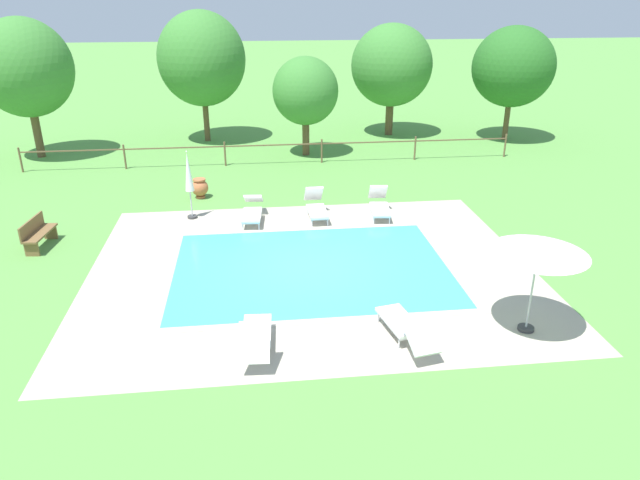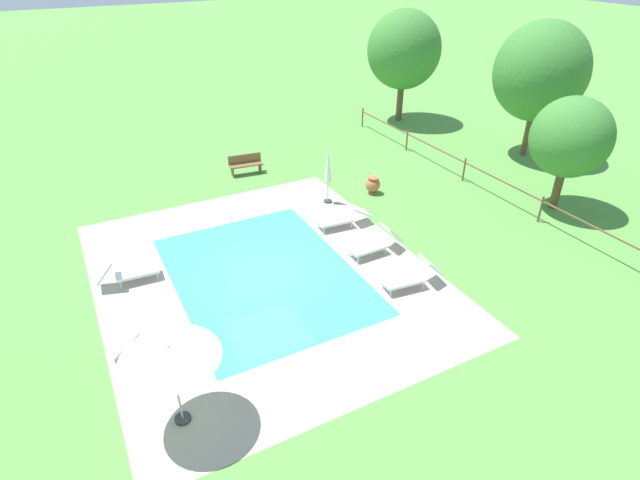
# 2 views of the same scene
# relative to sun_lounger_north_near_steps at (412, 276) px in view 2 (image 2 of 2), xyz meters

# --- Properties ---
(ground_plane) EXTENTS (160.00, 160.00, 0.00)m
(ground_plane) POSITION_rel_sun_lounger_north_near_steps_xyz_m (-2.70, -3.77, -0.39)
(ground_plane) COLOR #599342
(pool_deck_paving) EXTENTS (11.95, 9.95, 0.01)m
(pool_deck_paving) POSITION_rel_sun_lounger_north_near_steps_xyz_m (-2.70, -3.77, -0.38)
(pool_deck_paving) COLOR #B2A893
(pool_deck_paving) RESTS_ON ground
(swimming_pool_water) EXTENTS (7.42, 5.41, 0.01)m
(swimming_pool_water) POSITION_rel_sun_lounger_north_near_steps_xyz_m (-2.70, -3.77, -0.38)
(swimming_pool_water) COLOR #42CCD6
(swimming_pool_water) RESTS_ON ground
(pool_coping_rim) EXTENTS (7.90, 5.89, 0.01)m
(pool_coping_rim) POSITION_rel_sun_lounger_north_near_steps_xyz_m (-2.70, -3.77, -0.38)
(pool_coping_rim) COLOR #C0B59F
(pool_coping_rim) RESTS_ON ground
(sun_lounger_north_near_steps) EXTENTS (0.81, 1.97, 0.93)m
(sun_lounger_north_near_steps) POSITION_rel_sun_lounger_north_near_steps_xyz_m (0.00, 0.00, 0.00)
(sun_lounger_north_near_steps) COLOR white
(sun_lounger_north_near_steps) RESTS_ON ground
(sun_lounger_north_mid) EXTENTS (0.99, 2.12, 0.77)m
(sun_lounger_north_mid) POSITION_rel_sun_lounger_north_near_steps_xyz_m (-1.06, -7.57, -0.02)
(sun_lounger_north_mid) COLOR white
(sun_lounger_north_mid) RESTS_ON ground
(sun_lounger_north_far) EXTENTS (0.76, 2.08, 0.77)m
(sun_lounger_north_far) POSITION_rel_sun_lounger_north_near_steps_xyz_m (-4.25, -0.00, -0.02)
(sun_lounger_north_far) COLOR white
(sun_lounger_north_far) RESTS_ON ground
(sun_lounger_north_end) EXTENTS (0.71, 1.91, 0.97)m
(sun_lounger_north_end) POSITION_rel_sun_lounger_north_near_steps_xyz_m (-4.26, -7.61, 0.01)
(sun_lounger_north_end) COLOR white
(sun_lounger_north_end) RESTS_ON ground
(sun_lounger_south_near_corner) EXTENTS (0.65, 1.92, 0.94)m
(sun_lounger_south_near_corner) POSITION_rel_sun_lounger_north_near_steps_xyz_m (-2.13, 0.06, 0.00)
(sun_lounger_south_near_corner) COLOR white
(sun_lounger_south_near_corner) RESTS_ON ground
(patio_umbrella_open_foreground) EXTENTS (2.10, 2.10, 2.23)m
(patio_umbrella_open_foreground) POSITION_rel_sun_lounger_north_near_steps_xyz_m (1.73, -7.50, 1.63)
(patio_umbrella_open_foreground) COLOR #383838
(patio_umbrella_open_foreground) RESTS_ON ground
(patio_umbrella_closed_row_west) EXTENTS (0.32, 0.32, 2.29)m
(patio_umbrella_closed_row_west) POSITION_rel_sun_lounger_north_near_steps_xyz_m (-6.25, 0.48, 1.09)
(patio_umbrella_closed_row_west) COLOR #383838
(patio_umbrella_closed_row_west) RESTS_ON ground
(wooden_bench_lawn_side) EXTENTS (0.60, 1.54, 0.87)m
(wooden_bench_lawn_side) POSITION_rel_sun_lounger_north_near_steps_xyz_m (-10.53, -1.43, 0.08)
(wooden_bench_lawn_side) COLOR brown
(wooden_bench_lawn_side) RESTS_ON ground
(terracotta_urn_near_fence) EXTENTS (0.61, 0.61, 0.72)m
(terracotta_urn_near_fence) POSITION_rel_sun_lounger_north_near_steps_xyz_m (-6.12, 2.55, 0.00)
(terracotta_urn_near_fence) COLOR #B7663D
(terracotta_urn_near_fence) RESTS_ON ground
(perimeter_fence) EXTENTS (21.10, 0.08, 1.05)m
(perimeter_fence) POSITION_rel_sun_lounger_north_near_steps_xyz_m (-3.24, 6.76, 0.32)
(perimeter_fence) COLOR brown
(perimeter_fence) RESTS_ON ground
(tree_west_mid) EXTENTS (4.04, 4.04, 6.04)m
(tree_west_mid) POSITION_rel_sun_lounger_north_near_steps_xyz_m (-13.76, 9.26, 3.54)
(tree_west_mid) COLOR brown
(tree_west_mid) RESTS_ON ground
(tree_centre) EXTENTS (4.20, 4.20, 6.22)m
(tree_centre) POSITION_rel_sun_lounger_north_near_steps_xyz_m (-6.38, 11.53, 3.59)
(tree_centre) COLOR brown
(tree_centre) RESTS_ON ground
(tree_east_mid) EXTENTS (2.93, 2.93, 4.40)m
(tree_east_mid) POSITION_rel_sun_lounger_north_near_steps_xyz_m (-1.69, 8.20, 2.50)
(tree_east_mid) COLOR brown
(tree_east_mid) RESTS_ON ground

